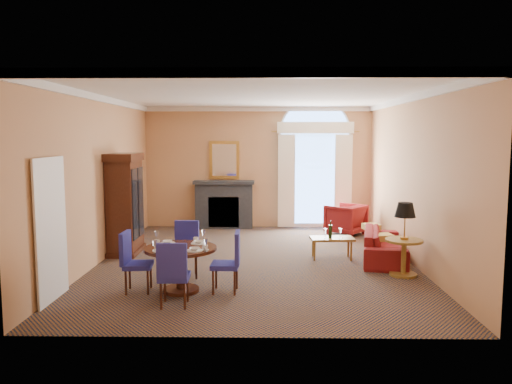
{
  "coord_description": "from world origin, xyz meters",
  "views": [
    {
      "loc": [
        0.18,
        -9.53,
        2.41
      ],
      "look_at": [
        0.0,
        0.5,
        1.3
      ],
      "focal_mm": 35.0,
      "sensor_mm": 36.0,
      "label": 1
    }
  ],
  "objects_px": {
    "sofa": "(385,245)",
    "side_table": "(404,231)",
    "armoire": "(125,205)",
    "coffee_table": "(332,239)",
    "dining_table": "(181,258)",
    "armchair": "(346,219)"
  },
  "relations": [
    {
      "from": "dining_table",
      "to": "coffee_table",
      "type": "height_order",
      "value": "dining_table"
    },
    {
      "from": "armoire",
      "to": "armchair",
      "type": "bearing_deg",
      "value": 22.9
    },
    {
      "from": "armoire",
      "to": "sofa",
      "type": "bearing_deg",
      "value": -5.45
    },
    {
      "from": "sofa",
      "to": "coffee_table",
      "type": "xyz_separation_m",
      "value": [
        -1.04,
        0.07,
        0.11
      ]
    },
    {
      "from": "armoire",
      "to": "dining_table",
      "type": "xyz_separation_m",
      "value": [
        1.59,
        -2.6,
        -0.47
      ]
    },
    {
      "from": "side_table",
      "to": "armoire",
      "type": "bearing_deg",
      "value": 163.01
    },
    {
      "from": "dining_table",
      "to": "armchair",
      "type": "height_order",
      "value": "dining_table"
    },
    {
      "from": "armoire",
      "to": "coffee_table",
      "type": "bearing_deg",
      "value": -5.79
    },
    {
      "from": "armoire",
      "to": "side_table",
      "type": "height_order",
      "value": "armoire"
    },
    {
      "from": "armoire",
      "to": "side_table",
      "type": "relative_size",
      "value": 1.65
    },
    {
      "from": "armchair",
      "to": "side_table",
      "type": "xyz_separation_m",
      "value": [
        0.41,
        -3.7,
        0.42
      ]
    },
    {
      "from": "armoire",
      "to": "armchair",
      "type": "distance_m",
      "value": 5.36
    },
    {
      "from": "armoire",
      "to": "coffee_table",
      "type": "relative_size",
      "value": 2.36
    },
    {
      "from": "sofa",
      "to": "armoire",
      "type": "bearing_deg",
      "value": 96.7
    },
    {
      "from": "sofa",
      "to": "side_table",
      "type": "xyz_separation_m",
      "value": [
        0.05,
        -1.12,
        0.5
      ]
    },
    {
      "from": "dining_table",
      "to": "sofa",
      "type": "height_order",
      "value": "dining_table"
    },
    {
      "from": "armoire",
      "to": "dining_table",
      "type": "bearing_deg",
      "value": -58.53
    },
    {
      "from": "coffee_table",
      "to": "side_table",
      "type": "xyz_separation_m",
      "value": [
        1.09,
        -1.2,
        0.39
      ]
    },
    {
      "from": "armoire",
      "to": "dining_table",
      "type": "height_order",
      "value": "armoire"
    },
    {
      "from": "dining_table",
      "to": "coffee_table",
      "type": "relative_size",
      "value": 1.28
    },
    {
      "from": "coffee_table",
      "to": "side_table",
      "type": "height_order",
      "value": "side_table"
    },
    {
      "from": "armoire",
      "to": "sofa",
      "type": "distance_m",
      "value": 5.34
    }
  ]
}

